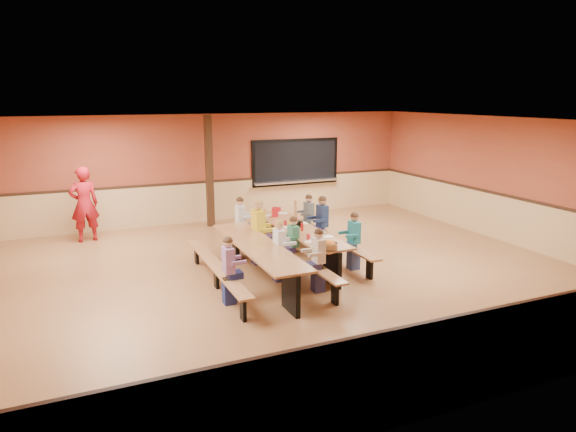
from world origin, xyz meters
name	(u,v)px	position (x,y,z in m)	size (l,w,h in m)	color
ground	(279,274)	(0.00, 0.00, 0.00)	(12.00, 12.00, 0.00)	brown
room_envelope	(279,241)	(0.00, 0.00, 0.69)	(12.04, 10.04, 3.02)	brown
kitchen_pass_through	(296,164)	(2.60, 4.96, 1.49)	(2.78, 0.28, 1.38)	black
structural_post	(209,171)	(-0.20, 4.40, 1.50)	(0.18, 0.18, 3.00)	black
cafeteria_table_main	(298,237)	(0.71, 0.63, 0.53)	(1.91, 3.70, 0.74)	#9F693F
cafeteria_table_second	(258,255)	(-0.52, -0.22, 0.53)	(1.91, 3.70, 0.74)	#9F693F
seated_child_white_left	(279,251)	(-0.12, -0.32, 0.60)	(0.36, 0.29, 1.19)	white
seated_adult_yellow	(259,232)	(-0.12, 0.83, 0.69)	(0.45, 0.37, 1.38)	yellow
seated_child_grey_left	(240,223)	(-0.12, 2.05, 0.60)	(0.36, 0.30, 1.20)	silver
seated_child_teal_right	(354,241)	(1.53, -0.30, 0.59)	(0.35, 0.29, 1.18)	#1F7683
seated_child_navy_right	(322,224)	(1.53, 1.12, 0.63)	(0.39, 0.32, 1.26)	#1A284C
seated_child_char_right	(309,219)	(1.53, 1.82, 0.59)	(0.35, 0.29, 1.17)	#525A5E
seated_child_purple_sec	(229,271)	(-1.34, -1.02, 0.59)	(0.35, 0.29, 1.17)	#92649B
seated_child_green_sec	(293,245)	(0.31, -0.01, 0.57)	(0.34, 0.28, 1.14)	#357C5B
seated_child_tan_sec	(318,261)	(0.31, -1.12, 0.58)	(0.35, 0.28, 1.17)	beige
standing_woman	(84,204)	(-3.40, 4.11, 0.92)	(0.67, 0.44, 1.85)	#A4121D
punch_pitcher	(275,212)	(0.65, 1.79, 0.85)	(0.16, 0.16, 0.22)	red
chip_bowl	(329,245)	(0.58, -1.02, 0.81)	(0.32, 0.32, 0.15)	orange
napkin_dispenser	(300,224)	(0.77, 0.71, 0.80)	(0.10, 0.14, 0.13)	black
condiment_mustard	(289,225)	(0.51, 0.65, 0.82)	(0.06, 0.06, 0.17)	yellow
condiment_ketchup	(302,227)	(0.68, 0.37, 0.82)	(0.06, 0.06, 0.17)	#B2140F
table_paddle	(295,220)	(0.72, 0.79, 0.88)	(0.16, 0.16, 0.56)	black
place_settings	(298,225)	(0.71, 0.63, 0.80)	(0.65, 3.30, 0.11)	beige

